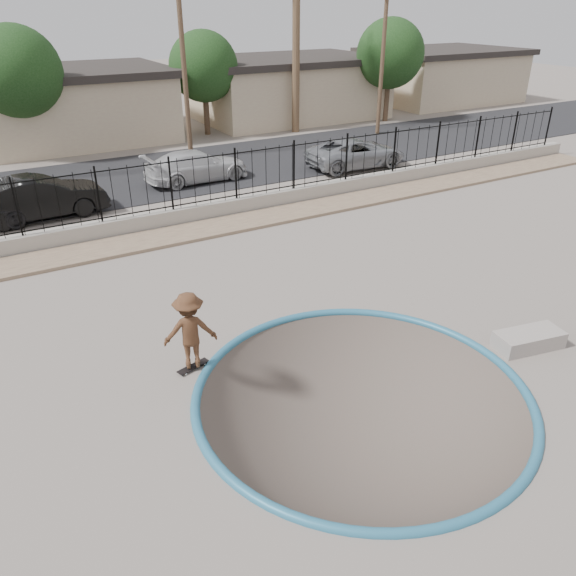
% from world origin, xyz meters
% --- Properties ---
extents(ground, '(120.00, 120.00, 2.20)m').
position_xyz_m(ground, '(0.00, 12.00, -1.10)').
color(ground, gray).
rests_on(ground, ground).
extents(bowl_pit, '(6.84, 6.84, 1.80)m').
position_xyz_m(bowl_pit, '(0.00, -1.00, 0.00)').
color(bowl_pit, '#51463E').
rests_on(bowl_pit, ground).
extents(coping_ring, '(7.04, 7.04, 0.20)m').
position_xyz_m(coping_ring, '(0.00, -1.00, 0.00)').
color(coping_ring, teal).
rests_on(coping_ring, ground).
extents(rock_strip, '(42.00, 1.60, 0.11)m').
position_xyz_m(rock_strip, '(0.00, 9.20, 0.06)').
color(rock_strip, '#9D8267').
rests_on(rock_strip, ground).
extents(retaining_wall, '(42.00, 0.45, 0.60)m').
position_xyz_m(retaining_wall, '(0.00, 10.30, 0.30)').
color(retaining_wall, gray).
rests_on(retaining_wall, ground).
extents(fence, '(40.00, 0.04, 1.80)m').
position_xyz_m(fence, '(0.00, 10.30, 1.50)').
color(fence, black).
rests_on(fence, retaining_wall).
extents(street, '(90.00, 8.00, 0.04)m').
position_xyz_m(street, '(0.00, 17.00, 0.02)').
color(street, black).
rests_on(street, ground).
extents(house_center, '(10.60, 8.60, 3.90)m').
position_xyz_m(house_center, '(0.00, 26.50, 1.97)').
color(house_center, '#C4A88C').
rests_on(house_center, ground).
extents(house_east, '(12.60, 8.60, 3.90)m').
position_xyz_m(house_east, '(14.00, 26.50, 1.97)').
color(house_east, '#C4A88C').
rests_on(house_east, ground).
extents(house_east_far, '(11.60, 8.60, 3.90)m').
position_xyz_m(house_east_far, '(28.00, 26.50, 1.97)').
color(house_east_far, '#C4A88C').
rests_on(house_east_far, ground).
extents(utility_pole_mid, '(1.70, 0.24, 9.50)m').
position_xyz_m(utility_pole_mid, '(4.00, 19.00, 4.96)').
color(utility_pole_mid, '#473323').
rests_on(utility_pole_mid, ground).
extents(utility_pole_right, '(1.70, 0.24, 9.00)m').
position_xyz_m(utility_pole_right, '(16.00, 19.00, 4.70)').
color(utility_pole_right, '#473323').
rests_on(utility_pole_right, ground).
extents(street_tree_left, '(4.32, 4.32, 6.36)m').
position_xyz_m(street_tree_left, '(-3.00, 23.00, 4.19)').
color(street_tree_left, '#473323').
rests_on(street_tree_left, ground).
extents(street_tree_mid, '(3.96, 3.96, 5.83)m').
position_xyz_m(street_tree_mid, '(7.00, 24.00, 3.84)').
color(street_tree_mid, '#473323').
rests_on(street_tree_mid, ground).
extents(street_tree_right, '(4.32, 4.32, 6.36)m').
position_xyz_m(street_tree_right, '(19.00, 22.00, 4.19)').
color(street_tree_right, '#473323').
rests_on(street_tree_right, ground).
extents(skater, '(1.28, 0.95, 1.77)m').
position_xyz_m(skater, '(-2.69, 1.60, 0.89)').
color(skater, brown).
rests_on(skater, ground).
extents(skateboard, '(0.79, 0.39, 0.07)m').
position_xyz_m(skateboard, '(-2.69, 1.60, 0.05)').
color(skateboard, black).
rests_on(skateboard, ground).
extents(concrete_ledge, '(1.70, 0.99, 0.40)m').
position_xyz_m(concrete_ledge, '(4.44, -1.50, 0.20)').
color(concrete_ledge, '#9C928B').
rests_on(concrete_ledge, ground).
extents(car_b, '(4.77, 1.87, 1.55)m').
position_xyz_m(car_b, '(-4.01, 13.40, 0.81)').
color(car_b, black).
rests_on(car_b, street).
extents(car_c, '(4.71, 2.07, 1.34)m').
position_xyz_m(car_c, '(2.76, 15.00, 0.71)').
color(car_c, silver).
rests_on(car_c, street).
extents(car_d, '(4.98, 2.46, 1.36)m').
position_xyz_m(car_d, '(10.29, 13.40, 0.71)').
color(car_d, gray).
rests_on(car_d, street).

